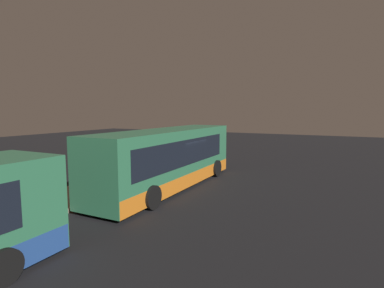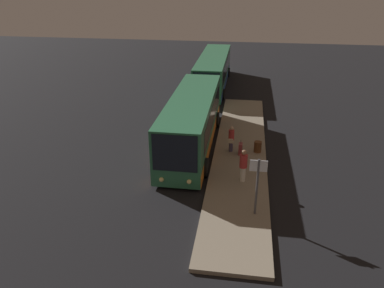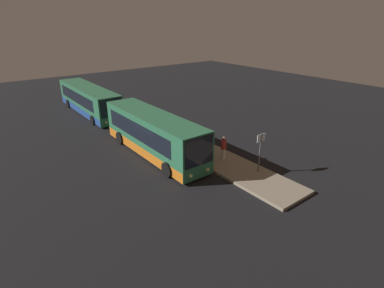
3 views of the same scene
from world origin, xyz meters
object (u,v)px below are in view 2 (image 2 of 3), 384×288
trash_bin (258,147)px  passenger_waiting (243,165)px  bus_lead (192,122)px  sign_post (257,180)px  bus_second (213,71)px  suitcase (240,149)px  passenger_boarding (231,138)px

trash_bin → passenger_waiting: bearing=-12.6°
bus_lead → sign_post: bus_lead is taller
bus_lead → bus_second: (-13.70, 0.00, -0.14)m
bus_lead → passenger_waiting: bearing=36.8°
suitcase → sign_post: 6.10m
bus_lead → sign_post: 8.10m
bus_lead → trash_bin: bearing=79.2°
bus_second → trash_bin: (14.47, 4.04, -0.91)m
bus_second → passenger_waiting: size_ratio=7.06×
bus_lead → bus_second: 13.70m
trash_bin → sign_post: bearing=-1.6°
sign_post → suitcase: bearing=-172.0°
bus_lead → suitcase: bus_lead is taller
sign_post → trash_bin: sign_post is taller
sign_post → trash_bin: size_ratio=4.12×
bus_lead → trash_bin: (0.77, 4.04, -1.05)m
passenger_boarding → sign_post: (6.19, 1.39, 0.85)m
suitcase → trash_bin: suitcase is taller
passenger_boarding → suitcase: bearing=154.6°
passenger_waiting → suitcase: size_ratio=1.91×
bus_second → passenger_waiting: (18.03, 3.24, -0.30)m
bus_lead → passenger_waiting: size_ratio=6.42×
sign_post → trash_bin: 6.50m
passenger_boarding → suitcase: 0.83m
passenger_boarding → passenger_waiting: bearing=105.4°
suitcase → sign_post: bearing=8.0°
passenger_boarding → suitcase: passenger_boarding is taller
bus_second → trash_bin: size_ratio=18.81×
bus_lead → sign_post: (7.11, 3.86, 0.33)m
suitcase → trash_bin: bearing=114.4°
suitcase → passenger_waiting: bearing=3.8°
passenger_boarding → suitcase: (0.30, 0.57, -0.52)m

